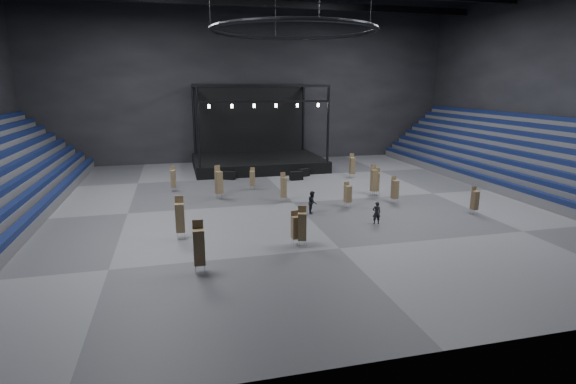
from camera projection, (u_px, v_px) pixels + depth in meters
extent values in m
plane|color=#525255|center=(293.00, 203.00, 35.71)|extent=(50.00, 50.00, 0.00)
cube|color=black|center=(248.00, 85.00, 53.38)|extent=(50.00, 0.20, 18.00)
cube|color=black|center=(468.00, 91.00, 13.79)|extent=(50.00, 0.20, 18.00)
cube|color=black|center=(567.00, 86.00, 39.52)|extent=(0.20, 42.00, 18.00)
cube|color=#0C1236|center=(41.00, 206.00, 31.18)|extent=(0.59, 40.00, 0.40)
cube|color=#0C1236|center=(26.00, 196.00, 30.79)|extent=(0.59, 40.00, 0.40)
cube|color=#0C1236|center=(9.00, 186.00, 30.40)|extent=(0.59, 40.00, 0.40)
cube|color=#4B4B4D|center=(521.00, 184.00, 40.70)|extent=(7.20, 40.00, 0.75)
cube|color=#0C1236|center=(490.00, 179.00, 39.78)|extent=(0.59, 40.00, 0.40)
cube|color=#4B4B4D|center=(526.00, 179.00, 40.72)|extent=(6.30, 40.00, 1.50)
cube|color=#0C1236|center=(500.00, 171.00, 39.82)|extent=(0.59, 40.00, 0.40)
cube|color=#4B4B4D|center=(530.00, 175.00, 40.74)|extent=(5.40, 40.00, 2.25)
cube|color=#0C1236|center=(510.00, 162.00, 39.86)|extent=(0.59, 40.00, 0.40)
cube|color=#4B4B4D|center=(535.00, 171.00, 40.75)|extent=(4.50, 40.00, 3.00)
cube|color=#0C1236|center=(519.00, 153.00, 39.89)|extent=(0.59, 40.00, 0.40)
cube|color=#4B4B4D|center=(540.00, 167.00, 40.77)|extent=(3.60, 40.00, 3.75)
cube|color=#0C1236|center=(529.00, 144.00, 39.93)|extent=(0.59, 40.00, 0.40)
cube|color=#4B4B4D|center=(544.00, 162.00, 40.79)|extent=(2.70, 40.00, 4.50)
cube|color=#0C1236|center=(538.00, 136.00, 39.97)|extent=(0.59, 40.00, 0.40)
cube|color=#4B4B4D|center=(549.00, 158.00, 40.81)|extent=(1.80, 40.00, 5.25)
cube|color=#0C1236|center=(548.00, 127.00, 40.00)|extent=(0.59, 40.00, 0.40)
cube|color=#4B4B4D|center=(554.00, 154.00, 40.83)|extent=(0.90, 40.00, 6.00)
cube|color=#0C1236|center=(557.00, 118.00, 40.04)|extent=(0.59, 40.00, 0.40)
cube|color=black|center=(258.00, 163.00, 50.17)|extent=(14.00, 10.00, 1.20)
cube|color=black|center=(250.00, 118.00, 53.61)|extent=(13.30, 0.30, 8.00)
cylinder|color=black|center=(198.00, 128.00, 43.21)|extent=(0.24, 0.24, 7.80)
cylinder|color=black|center=(194.00, 120.00, 51.88)|extent=(0.24, 0.24, 7.80)
cylinder|color=black|center=(328.00, 125.00, 46.34)|extent=(0.24, 0.24, 7.80)
cylinder|color=black|center=(303.00, 118.00, 55.01)|extent=(0.24, 0.24, 7.80)
cube|color=black|center=(265.00, 86.00, 43.86)|extent=(13.40, 0.25, 0.25)
cube|color=black|center=(250.00, 85.00, 52.53)|extent=(13.40, 0.25, 0.25)
cube|color=black|center=(265.00, 102.00, 44.21)|extent=(13.40, 0.20, 0.20)
cylinder|color=white|center=(209.00, 106.00, 43.00)|extent=(0.24, 0.24, 0.35)
cylinder|color=white|center=(232.00, 106.00, 43.52)|extent=(0.24, 0.24, 0.35)
cylinder|color=white|center=(254.00, 106.00, 44.04)|extent=(0.24, 0.24, 0.35)
cylinder|color=white|center=(276.00, 106.00, 44.57)|extent=(0.24, 0.24, 0.35)
cylinder|color=white|center=(297.00, 105.00, 45.09)|extent=(0.24, 0.24, 0.35)
cylinder|color=white|center=(318.00, 105.00, 45.61)|extent=(0.24, 0.24, 0.35)
torus|color=black|center=(294.00, 30.00, 32.64)|extent=(12.30, 12.30, 0.30)
cylinder|color=black|center=(275.00, 7.00, 37.71)|extent=(0.04, 0.04, 5.00)
cube|color=black|center=(256.00, 3.00, 45.79)|extent=(49.00, 0.35, 0.70)
cube|color=black|center=(229.00, 175.00, 44.29)|extent=(1.33, 1.04, 0.79)
cube|color=black|center=(296.00, 176.00, 44.03)|extent=(1.31, 0.73, 0.84)
cube|color=black|center=(304.00, 173.00, 45.78)|extent=(1.30, 1.01, 0.78)
cylinder|color=silver|center=(375.00, 194.00, 37.71)|extent=(0.03, 0.03, 0.44)
cylinder|color=silver|center=(372.00, 192.00, 38.11)|extent=(0.03, 0.03, 0.44)
cylinder|color=silver|center=(379.00, 193.00, 37.81)|extent=(0.03, 0.03, 0.44)
cylinder|color=silver|center=(377.00, 192.00, 38.21)|extent=(0.03, 0.03, 0.44)
cube|color=olive|center=(376.00, 182.00, 37.73)|extent=(0.71, 0.71, 1.52)
cube|color=olive|center=(377.00, 173.00, 37.77)|extent=(0.49, 0.28, 0.83)
cylinder|color=silver|center=(293.00, 243.00, 26.15)|extent=(0.03, 0.03, 0.40)
cylinder|color=silver|center=(292.00, 241.00, 26.51)|extent=(0.03, 0.03, 0.40)
cylinder|color=silver|center=(300.00, 242.00, 26.24)|extent=(0.03, 0.03, 0.40)
cylinder|color=silver|center=(298.00, 240.00, 26.60)|extent=(0.03, 0.03, 0.40)
cube|color=olive|center=(296.00, 227.00, 26.17)|extent=(0.52, 0.52, 1.33)
cube|color=olive|center=(295.00, 216.00, 26.21)|extent=(0.46, 0.10, 0.73)
cylinder|color=silver|center=(251.00, 188.00, 39.96)|extent=(0.03, 0.03, 0.35)
cylinder|color=silver|center=(250.00, 187.00, 40.27)|extent=(0.03, 0.03, 0.35)
cylinder|color=silver|center=(255.00, 188.00, 40.03)|extent=(0.03, 0.03, 0.35)
cylinder|color=silver|center=(254.00, 187.00, 40.34)|extent=(0.03, 0.03, 0.35)
cube|color=olive|center=(252.00, 178.00, 39.95)|extent=(0.53, 0.53, 1.32)
cube|color=olive|center=(253.00, 171.00, 39.98)|extent=(0.39, 0.18, 0.73)
cylinder|color=silver|center=(300.00, 245.00, 25.85)|extent=(0.03, 0.03, 0.41)
cylinder|color=silver|center=(298.00, 242.00, 26.21)|extent=(0.03, 0.03, 0.41)
cylinder|color=silver|center=(306.00, 244.00, 25.94)|extent=(0.03, 0.03, 0.41)
cylinder|color=silver|center=(304.00, 242.00, 26.30)|extent=(0.03, 0.03, 0.41)
cube|color=olive|center=(302.00, 227.00, 25.84)|extent=(0.60, 0.60, 1.61)
cube|color=olive|center=(302.00, 213.00, 25.86)|extent=(0.47, 0.18, 0.89)
cylinder|color=silver|center=(217.00, 197.00, 36.69)|extent=(0.03, 0.03, 0.42)
cylinder|color=silver|center=(217.00, 196.00, 37.06)|extent=(0.03, 0.03, 0.42)
cylinder|color=silver|center=(222.00, 197.00, 36.78)|extent=(0.03, 0.03, 0.42)
cylinder|color=silver|center=(222.00, 195.00, 37.15)|extent=(0.03, 0.03, 0.42)
cube|color=olive|center=(219.00, 183.00, 36.65)|extent=(0.66, 0.66, 1.87)
cube|color=olive|center=(217.00, 172.00, 36.60)|extent=(0.46, 0.25, 1.03)
cylinder|color=silver|center=(282.00, 200.00, 35.83)|extent=(0.03, 0.03, 0.34)
cylinder|color=silver|center=(281.00, 199.00, 36.14)|extent=(0.03, 0.03, 0.34)
cylinder|color=silver|center=(286.00, 200.00, 35.91)|extent=(0.03, 0.03, 0.34)
cylinder|color=silver|center=(285.00, 199.00, 36.22)|extent=(0.03, 0.03, 0.34)
cube|color=olive|center=(284.00, 188.00, 35.79)|extent=(0.44, 0.44, 1.62)
cube|color=olive|center=(283.00, 178.00, 35.77)|extent=(0.40, 0.08, 0.89)
cylinder|color=silver|center=(372.00, 194.00, 37.66)|extent=(0.03, 0.03, 0.40)
cylinder|color=silver|center=(370.00, 193.00, 38.02)|extent=(0.03, 0.03, 0.40)
cylinder|color=silver|center=(376.00, 194.00, 37.75)|extent=(0.03, 0.03, 0.40)
cylinder|color=silver|center=(374.00, 193.00, 38.11)|extent=(0.03, 0.03, 0.40)
cube|color=olive|center=(374.00, 181.00, 37.62)|extent=(0.49, 0.49, 1.81)
cube|color=olive|center=(373.00, 170.00, 37.61)|extent=(0.46, 0.07, 1.00)
cylinder|color=silver|center=(393.00, 201.00, 35.34)|extent=(0.03, 0.03, 0.38)
cylinder|color=silver|center=(391.00, 200.00, 35.68)|extent=(0.03, 0.03, 0.38)
cylinder|color=silver|center=(397.00, 201.00, 35.43)|extent=(0.03, 0.03, 0.38)
cylinder|color=silver|center=(395.00, 200.00, 35.77)|extent=(0.03, 0.03, 0.38)
cube|color=olive|center=(395.00, 190.00, 35.34)|extent=(0.55, 0.55, 1.45)
cube|color=olive|center=(394.00, 181.00, 35.34)|extent=(0.44, 0.16, 0.80)
cylinder|color=silver|center=(177.00, 237.00, 27.12)|extent=(0.03, 0.03, 0.44)
cylinder|color=silver|center=(177.00, 234.00, 27.52)|extent=(0.03, 0.03, 0.44)
cylinder|color=silver|center=(185.00, 236.00, 27.22)|extent=(0.03, 0.03, 0.44)
cylinder|color=silver|center=(184.00, 234.00, 27.62)|extent=(0.03, 0.03, 0.44)
cube|color=olive|center=(180.00, 218.00, 27.11)|extent=(0.55, 0.55, 1.77)
cube|color=olive|center=(179.00, 204.00, 27.12)|extent=(0.51, 0.09, 0.97)
cylinder|color=silver|center=(346.00, 205.00, 34.22)|extent=(0.03, 0.03, 0.39)
cylinder|color=silver|center=(344.00, 204.00, 34.56)|extent=(0.03, 0.03, 0.39)
cylinder|color=silver|center=(351.00, 205.00, 34.30)|extent=(0.03, 0.03, 0.39)
cylinder|color=silver|center=(349.00, 204.00, 34.65)|extent=(0.03, 0.03, 0.39)
cube|color=olive|center=(348.00, 194.00, 34.24)|extent=(0.56, 0.56, 1.27)
cube|color=olive|center=(347.00, 186.00, 34.27)|extent=(0.45, 0.16, 0.70)
cylinder|color=silver|center=(172.00, 190.00, 39.31)|extent=(0.03, 0.03, 0.34)
cylinder|color=silver|center=(172.00, 189.00, 39.62)|extent=(0.03, 0.03, 0.34)
cylinder|color=silver|center=(176.00, 190.00, 39.39)|extent=(0.03, 0.03, 0.34)
cylinder|color=silver|center=(176.00, 189.00, 39.70)|extent=(0.03, 0.03, 0.34)
cube|color=olive|center=(173.00, 179.00, 39.28)|extent=(0.44, 0.44, 1.52)
cube|color=olive|center=(173.00, 170.00, 39.28)|extent=(0.40, 0.08, 0.84)
cylinder|color=silver|center=(351.00, 176.00, 44.93)|extent=(0.03, 0.03, 0.40)
cylinder|color=silver|center=(349.00, 175.00, 45.29)|extent=(0.03, 0.03, 0.40)
cylinder|color=silver|center=(354.00, 176.00, 45.02)|extent=(0.03, 0.03, 0.40)
cylinder|color=silver|center=(353.00, 175.00, 45.38)|extent=(0.03, 0.03, 0.40)
cube|color=olive|center=(352.00, 166.00, 44.92)|extent=(0.49, 0.49, 1.63)
cube|color=olive|center=(352.00, 158.00, 44.92)|extent=(0.46, 0.07, 0.90)
cylinder|color=silver|center=(473.00, 213.00, 32.34)|extent=(0.03, 0.03, 0.35)
cylinder|color=silver|center=(470.00, 211.00, 32.65)|extent=(0.03, 0.03, 0.35)
cylinder|color=silver|center=(477.00, 212.00, 32.42)|extent=(0.03, 0.03, 0.35)
cylinder|color=silver|center=(474.00, 211.00, 32.73)|extent=(0.03, 0.03, 0.35)
cube|color=olive|center=(475.00, 200.00, 32.33)|extent=(0.49, 0.49, 1.36)
cube|color=olive|center=(474.00, 191.00, 32.34)|extent=(0.41, 0.12, 0.75)
cylinder|color=silver|center=(196.00, 271.00, 22.19)|extent=(0.03, 0.03, 0.46)
cylinder|color=silver|center=(195.00, 267.00, 22.60)|extent=(0.03, 0.03, 0.46)
cylinder|color=silver|center=(205.00, 270.00, 22.29)|extent=(0.03, 0.03, 0.46)
cylinder|color=silver|center=(204.00, 266.00, 22.70)|extent=(0.03, 0.03, 0.46)
cube|color=olive|center=(199.00, 247.00, 22.18)|extent=(0.55, 0.55, 1.81)
cube|color=olive|center=(198.00, 229.00, 22.19)|extent=(0.53, 0.07, 0.99)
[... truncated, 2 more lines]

